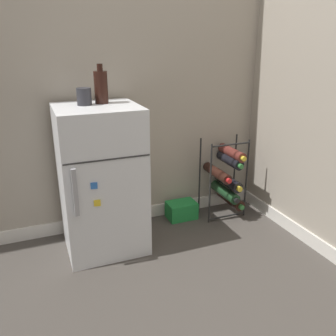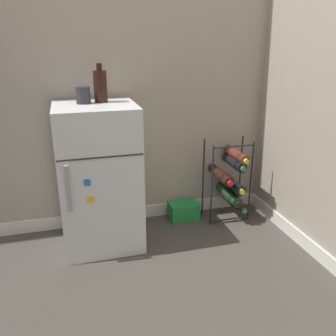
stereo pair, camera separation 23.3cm
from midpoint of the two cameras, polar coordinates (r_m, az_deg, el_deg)
The scene contains 7 objects.
ground_plane at distance 2.14m, azimuth -5.32°, elevation -15.70°, with size 14.00×14.00×0.00m, color #423D38.
wall_back at distance 2.36m, azimuth -11.11°, elevation 19.51°, with size 7.01×0.07×2.50m.
mini_fridge at distance 2.19m, azimuth -13.65°, elevation -1.95°, with size 0.47×0.47×0.89m.
wine_rack at distance 2.61m, azimuth 6.95°, elevation -1.71°, with size 0.31×0.33×0.59m.
soda_box at distance 2.62m, azimuth -0.39°, elevation -6.82°, with size 0.21×0.14×0.12m.
fridge_top_cup at distance 2.11m, azimuth -16.48°, elevation 10.91°, with size 0.08×0.08×0.10m.
fridge_top_bottle at distance 2.14m, azimuth -13.88°, elevation 12.54°, with size 0.08×0.08×0.22m.
Camera 1 is at (-0.58, -1.64, 1.24)m, focal length 38.00 mm.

